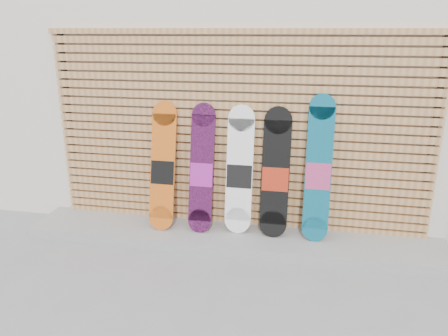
{
  "coord_description": "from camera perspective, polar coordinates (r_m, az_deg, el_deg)",
  "views": [
    {
      "loc": [
        0.62,
        -3.66,
        2.29
      ],
      "look_at": [
        -0.25,
        0.75,
        0.85
      ],
      "focal_mm": 35.0,
      "sensor_mm": 36.0,
      "label": 1
    }
  ],
  "objects": [
    {
      "name": "snowboard_4",
      "position": [
        4.67,
        12.23,
        -0.26
      ],
      "size": [
        0.27,
        0.3,
        1.54
      ],
      "color": "#0B5771",
      "rests_on": "concrete_step"
    },
    {
      "name": "slat_wall",
      "position": [
        4.82,
        1.7,
        4.77
      ],
      "size": [
        4.26,
        0.08,
        2.29
      ],
      "color": "#AC7847",
      "rests_on": "ground"
    },
    {
      "name": "ground",
      "position": [
        4.36,
        1.37,
        -13.92
      ],
      "size": [
        80.0,
        80.0,
        0.0
      ],
      "primitive_type": "plane",
      "color": "gray",
      "rests_on": "ground"
    },
    {
      "name": "snowboard_1",
      "position": [
        4.81,
        -2.94,
        -0.17
      ],
      "size": [
        0.27,
        0.34,
        1.41
      ],
      "color": "black",
      "rests_on": "concrete_step"
    },
    {
      "name": "building",
      "position": [
        7.18,
        10.51,
        13.58
      ],
      "size": [
        12.0,
        5.0,
        3.6
      ],
      "primitive_type": "cube",
      "color": "beige",
      "rests_on": "ground"
    },
    {
      "name": "snowboard_3",
      "position": [
        4.71,
        6.74,
        -0.74
      ],
      "size": [
        0.3,
        0.3,
        1.4
      ],
      "color": "black",
      "rests_on": "concrete_step"
    },
    {
      "name": "concrete_step",
      "position": [
        4.94,
        1.01,
        -9.08
      ],
      "size": [
        4.6,
        0.7,
        0.12
      ],
      "primitive_type": "cube",
      "color": "gray",
      "rests_on": "ground"
    },
    {
      "name": "snowboard_2",
      "position": [
        4.76,
        2.04,
        -0.38
      ],
      "size": [
        0.29,
        0.27,
        1.4
      ],
      "color": "white",
      "rests_on": "concrete_step"
    },
    {
      "name": "snowboard_0",
      "position": [
        4.92,
        -7.99,
        0.13
      ],
      "size": [
        0.28,
        0.37,
        1.42
      ],
      "color": "#CF5A16",
      "rests_on": "concrete_step"
    }
  ]
}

